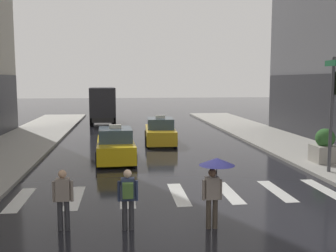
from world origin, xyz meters
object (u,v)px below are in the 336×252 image
Objects in this scene: taxi_lead at (115,146)px; pedestrian_with_umbrella at (215,173)px; taxi_second at (160,132)px; planter_near_corner at (325,147)px; traffic_light_pole at (334,98)px; box_truck at (103,104)px; pedestrian_with_backpack at (128,195)px; pedestrian_plain_coat at (63,196)px.

pedestrian_with_umbrella is (2.79, -9.58, 0.79)m from taxi_lead.
taxi_second is 2.88× the size of planter_near_corner.
box_truck is at bearing 116.44° from traffic_light_pole.
planter_near_corner is (9.35, 7.03, -0.10)m from pedestrian_with_backpack.
pedestrian_with_umbrella reaches higher than taxi_lead.
traffic_light_pole is at bearing -63.56° from box_truck.
box_truck is 4.62× the size of pedestrian_plain_coat.
pedestrian_with_umbrella is 1.18× the size of pedestrian_plain_coat.
pedestrian_with_backpack is 11.70m from planter_near_corner.
planter_near_corner reaches higher than pedestrian_plain_coat.
box_truck is at bearing 109.26° from taxi_second.
pedestrian_plain_coat is (-4.00, -14.22, 0.21)m from taxi_second.
taxi_lead is 0.60× the size of box_truck.
pedestrian_with_umbrella is 1.18× the size of pedestrian_with_backpack.
taxi_second reaches higher than pedestrian_with_backpack.
box_truck is at bearing 120.19° from planter_near_corner.
traffic_light_pole is 8.43m from pedestrian_with_umbrella.
taxi_lead is 10.10m from planter_near_corner.
pedestrian_with_backpack is 1.00× the size of pedestrian_plain_coat.
traffic_light_pole is 10.38m from taxi_lead.
taxi_lead is 2.79× the size of pedestrian_plain_coat.
box_truck is at bearing 90.31° from pedestrian_plain_coat.
taxi_second is at bearing 60.99° from taxi_lead.
taxi_lead is 9.34m from pedestrian_plain_coat.
pedestrian_with_umbrella is at bearing -4.60° from pedestrian_plain_coat.
traffic_light_pole is at bearing -55.51° from taxi_second.
pedestrian_plain_coat is at bearing -105.73° from taxi_second.
traffic_light_pole reaches higher than taxi_lead.
planter_near_corner is (11.20, -19.25, -0.98)m from box_truck.
traffic_light_pole reaches higher than taxi_second.
pedestrian_plain_coat is (-1.71, 0.19, -0.03)m from pedestrian_with_backpack.
pedestrian_with_backpack is 1.72m from pedestrian_plain_coat.
taxi_second is 14.57m from pedestrian_with_umbrella.
box_truck is at bearing 99.00° from pedestrian_with_umbrella.
traffic_light_pole is 23.62m from box_truck.
taxi_lead reaches higher than pedestrian_plain_coat.
box_truck is (-10.50, 21.11, -1.41)m from traffic_light_pole.
pedestrian_with_umbrella reaches higher than pedestrian_plain_coat.
taxi_lead and taxi_second have the same top height.
taxi_second is at bearing 124.49° from traffic_light_pole.
taxi_lead is 2.79× the size of pedestrian_with_backpack.
pedestrian_with_umbrella reaches higher than pedestrian_with_backpack.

